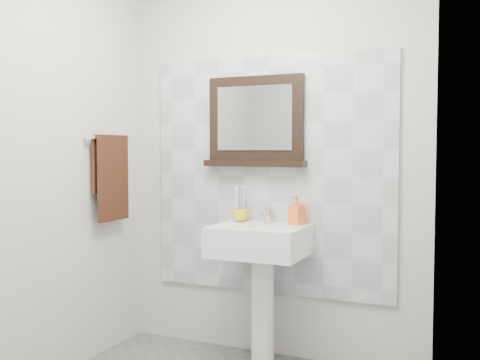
% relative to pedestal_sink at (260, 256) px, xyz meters
% --- Properties ---
extents(back_wall, '(2.00, 0.01, 2.50)m').
position_rel_pedestal_sink_xyz_m(back_wall, '(-0.02, 0.23, 0.57)').
color(back_wall, '#BBB9B2').
rests_on(back_wall, ground).
extents(left_wall, '(0.01, 2.20, 2.50)m').
position_rel_pedestal_sink_xyz_m(left_wall, '(-1.02, -0.87, 0.57)').
color(left_wall, '#BBB9B2').
rests_on(left_wall, ground).
extents(right_wall, '(0.01, 2.20, 2.50)m').
position_rel_pedestal_sink_xyz_m(right_wall, '(0.98, -0.87, 0.57)').
color(right_wall, '#BBB9B2').
rests_on(right_wall, ground).
extents(splashback, '(1.60, 0.02, 1.50)m').
position_rel_pedestal_sink_xyz_m(splashback, '(-0.02, 0.21, 0.47)').
color(splashback, '#ADB7BC').
rests_on(splashback, back_wall).
extents(pedestal_sink, '(0.55, 0.44, 0.96)m').
position_rel_pedestal_sink_xyz_m(pedestal_sink, '(0.00, 0.00, 0.00)').
color(pedestal_sink, white).
rests_on(pedestal_sink, ground).
extents(toothbrush_cup, '(0.12, 0.12, 0.08)m').
position_rel_pedestal_sink_xyz_m(toothbrush_cup, '(-0.19, 0.12, 0.22)').
color(toothbrush_cup, gold).
rests_on(toothbrush_cup, pedestal_sink).
extents(toothbrushes, '(0.05, 0.04, 0.21)m').
position_rel_pedestal_sink_xyz_m(toothbrushes, '(-0.18, 0.13, 0.31)').
color(toothbrushes, white).
rests_on(toothbrushes, toothbrush_cup).
extents(soap_dispenser, '(0.10, 0.10, 0.17)m').
position_rel_pedestal_sink_xyz_m(soap_dispenser, '(0.19, 0.13, 0.27)').
color(soap_dispenser, red).
rests_on(soap_dispenser, pedestal_sink).
extents(framed_mirror, '(0.67, 0.11, 0.57)m').
position_rel_pedestal_sink_xyz_m(framed_mirror, '(-0.11, 0.19, 0.80)').
color(framed_mirror, black).
rests_on(framed_mirror, back_wall).
extents(towel_bar, '(0.07, 0.40, 0.03)m').
position_rel_pedestal_sink_xyz_m(towel_bar, '(-0.97, -0.17, 0.71)').
color(towel_bar, silver).
rests_on(towel_bar, left_wall).
extents(hand_towel, '(0.06, 0.30, 0.55)m').
position_rel_pedestal_sink_xyz_m(hand_towel, '(-0.96, -0.17, 0.50)').
color(hand_towel, black).
rests_on(hand_towel, towel_bar).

